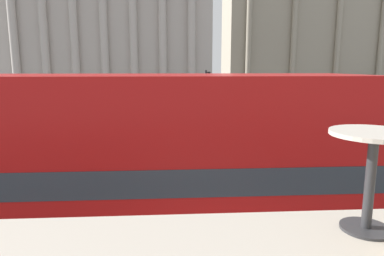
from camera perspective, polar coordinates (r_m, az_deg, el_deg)
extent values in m
cylinder|color=black|center=(8.57, 11.63, -16.05)|extent=(1.09, 0.22, 1.09)
cube|color=#B71414|center=(7.07, -19.20, -14.38)|extent=(10.80, 2.43, 1.77)
cube|color=#2D3842|center=(6.70, -19.75, -5.67)|extent=(10.58, 2.46, 0.45)
cube|color=#B71414|center=(6.52, -20.23, 2.17)|extent=(10.80, 2.43, 1.39)
cylinder|color=#2D2D30|center=(2.89, 26.96, -14.68)|extent=(0.36, 0.36, 0.02)
cylinder|color=#2D2D30|center=(2.77, 27.54, -8.05)|extent=(0.07, 0.07, 0.68)
cylinder|color=beige|center=(2.68, 28.15, -0.81)|extent=(0.60, 0.60, 0.03)
cube|color=#BCB2A8|center=(46.61, -13.27, 16.14)|extent=(24.75, 10.02, 18.86)
cylinder|color=#BCB2A8|center=(43.98, -27.64, 13.81)|extent=(0.90, 0.90, 16.03)
cylinder|color=#BCB2A8|center=(42.79, -23.47, 14.26)|extent=(0.90, 0.90, 16.03)
cylinder|color=#BCB2A8|center=(41.83, -19.07, 14.64)|extent=(0.90, 0.90, 16.03)
cylinder|color=#BCB2A8|center=(41.12, -14.48, 14.96)|extent=(0.90, 0.90, 16.03)
cylinder|color=#BCB2A8|center=(40.65, -9.74, 15.19)|extent=(0.90, 0.90, 16.03)
cylinder|color=#BCB2A8|center=(40.46, -4.92, 15.32)|extent=(0.90, 0.90, 16.03)
cylinder|color=#BCB2A8|center=(40.53, -0.07, 15.34)|extent=(0.90, 0.90, 16.03)
cube|color=#A39984|center=(67.13, 18.04, 14.55)|extent=(28.17, 10.49, 20.19)
cylinder|color=#A39984|center=(58.27, 9.42, 14.16)|extent=(0.90, 0.90, 17.16)
cylinder|color=#A39984|center=(60.38, 16.58, 13.74)|extent=(0.90, 0.90, 17.16)
cylinder|color=#A39984|center=(63.31, 23.15, 13.17)|extent=(0.90, 0.90, 17.16)
cylinder|color=#A39984|center=(66.97, 29.04, 12.51)|extent=(0.90, 0.90, 17.16)
cylinder|color=black|center=(15.14, 11.66, 0.35)|extent=(0.12, 0.12, 3.57)
cube|color=black|center=(15.02, 12.50, 5.39)|extent=(0.20, 0.24, 0.70)
sphere|color=green|center=(15.04, 12.93, 5.95)|extent=(0.14, 0.14, 0.14)
cylinder|color=black|center=(21.98, 2.30, 4.24)|extent=(0.12, 0.12, 4.12)
cube|color=black|center=(21.89, 2.80, 8.44)|extent=(0.20, 0.24, 0.70)
sphere|color=gold|center=(21.90, 3.09, 8.83)|extent=(0.14, 0.14, 0.14)
cylinder|color=#282B33|center=(29.42, 14.47, 2.17)|extent=(0.14, 0.14, 0.82)
cylinder|color=#282B33|center=(29.48, 14.80, 2.17)|extent=(0.14, 0.14, 0.82)
cylinder|color=#606638|center=(29.36, 14.70, 3.60)|extent=(0.32, 0.32, 0.65)
sphere|color=tan|center=(29.32, 14.74, 4.45)|extent=(0.22, 0.22, 0.22)
cylinder|color=#282B33|center=(30.05, -19.00, 2.12)|extent=(0.14, 0.14, 0.84)
cylinder|color=#282B33|center=(30.00, -18.67, 2.13)|extent=(0.14, 0.14, 0.84)
cylinder|color=#B22323|center=(29.94, -18.92, 3.55)|extent=(0.32, 0.32, 0.67)
sphere|color=tan|center=(29.90, -18.96, 4.40)|extent=(0.23, 0.23, 0.23)
cylinder|color=#282B33|center=(29.83, -15.09, 2.21)|extent=(0.14, 0.14, 0.78)
cylinder|color=#282B33|center=(29.80, -14.75, 2.22)|extent=(0.14, 0.14, 0.78)
cylinder|color=slate|center=(29.73, -14.98, 3.56)|extent=(0.32, 0.32, 0.62)
sphere|color=tan|center=(29.69, -15.02, 4.36)|extent=(0.21, 0.21, 0.21)
cylinder|color=#282B33|center=(29.28, -15.06, 2.16)|extent=(0.14, 0.14, 0.87)
cylinder|color=#282B33|center=(29.24, -14.71, 2.16)|extent=(0.14, 0.14, 0.87)
cylinder|color=black|center=(29.17, -14.95, 3.68)|extent=(0.32, 0.32, 0.69)
sphere|color=tan|center=(29.12, -14.99, 4.58)|extent=(0.24, 0.24, 0.24)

